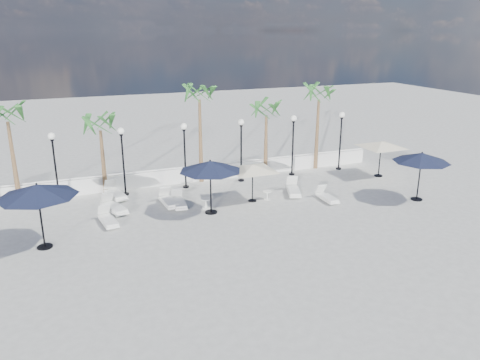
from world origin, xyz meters
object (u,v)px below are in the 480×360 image
object	(u,v)px
lounger_4	(179,202)
parasol_cream_sq_a	(253,165)
lounger_2	(115,193)
lounger_3	(114,207)
lounger_1	(108,219)
parasol_cream_sq_b	(381,142)
lounger_5	(169,201)
lounger_6	(327,197)
parasol_navy_left	(37,191)
parasol_navy_mid	(210,166)
parasol_navy_right	(422,158)
lounger_7	(293,190)

from	to	relation	value
lounger_4	parasol_cream_sq_a	size ratio (longest dim) A/B	0.43
lounger_2	lounger_3	distance (m)	2.11
lounger_1	parasol_cream_sq_a	bearing A→B (deg)	-4.91
lounger_4	parasol_cream_sq_b	world-z (taller)	parasol_cream_sq_b
parasol_cream_sq_a	lounger_5	bearing A→B (deg)	166.26
lounger_4	parasol_cream_sq_a	world-z (taller)	parasol_cream_sq_a
lounger_3	lounger_5	bearing A→B (deg)	-19.18
lounger_2	lounger_6	world-z (taller)	lounger_2
lounger_2	parasol_navy_left	xyz separation A→B (m)	(-3.62, -5.29, 2.29)
lounger_2	parasol_cream_sq_a	world-z (taller)	parasol_cream_sq_a
lounger_2	lounger_5	distance (m)	3.32
parasol_navy_mid	lounger_1	bearing A→B (deg)	175.20
parasol_navy_right	parasol_cream_sq_a	size ratio (longest dim) A/B	0.67
parasol_navy_right	parasol_cream_sq_a	xyz separation A→B (m)	(-8.45, 3.11, -0.34)
lounger_1	lounger_5	size ratio (longest dim) A/B	0.96
lounger_3	parasol_navy_right	xyz separation A→B (m)	(15.62, -4.30, 2.12)
lounger_6	parasol_navy_left	bearing A→B (deg)	-176.70
parasol_cream_sq_a	parasol_navy_mid	bearing A→B (deg)	-162.62
lounger_3	lounger_5	size ratio (longest dim) A/B	1.10
lounger_6	lounger_3	bearing A→B (deg)	167.52
lounger_2	parasol_navy_right	distance (m)	16.71
lounger_4	parasol_navy_right	bearing A→B (deg)	-10.88
lounger_4	parasol_navy_mid	size ratio (longest dim) A/B	0.62
lounger_1	lounger_7	world-z (taller)	lounger_7
lounger_5	parasol_navy_right	distance (m)	13.64
parasol_navy_mid	parasol_navy_left	bearing A→B (deg)	-171.27
lounger_3	lounger_5	world-z (taller)	lounger_3
lounger_1	parasol_navy_mid	distance (m)	5.52
lounger_4	parasol_navy_mid	world-z (taller)	parasol_navy_mid
lounger_1	lounger_2	distance (m)	3.76
lounger_3	lounger_6	world-z (taller)	lounger_3
lounger_5	parasol_cream_sq_a	bearing A→B (deg)	-16.92
lounger_3	parasol_navy_mid	xyz separation A→B (m)	(4.55, -2.01, 2.20)
lounger_4	lounger_5	world-z (taller)	lounger_5
lounger_4	parasol_navy_right	distance (m)	13.10
lounger_3	parasol_cream_sq_a	distance (m)	7.49
lounger_6	parasol_navy_mid	xyz separation A→B (m)	(-6.42, 0.59, 2.24)
lounger_3	lounger_5	xyz separation A→B (m)	(2.81, -0.12, -0.02)
lounger_5	parasol_cream_sq_a	size ratio (longest dim) A/B	0.44
lounger_4	parasol_navy_right	xyz separation A→B (m)	(12.34, -3.82, 2.14)
lounger_3	parasol_navy_left	world-z (taller)	parasol_navy_left
lounger_1	lounger_4	world-z (taller)	lounger_4
lounger_5	parasol_cream_sq_a	distance (m)	4.83
parasol_cream_sq_a	lounger_1	bearing A→B (deg)	-177.03
lounger_1	parasol_navy_left	distance (m)	4.00
lounger_4	lounger_5	size ratio (longest dim) A/B	0.98
lounger_4	parasol_navy_left	xyz separation A→B (m)	(-6.57, -2.74, 2.32)
lounger_1	lounger_6	world-z (taller)	lounger_1
lounger_6	parasol_navy_right	xyz separation A→B (m)	(4.65, -1.70, 2.16)
lounger_6	parasol_cream_sq_a	world-z (taller)	parasol_cream_sq_a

